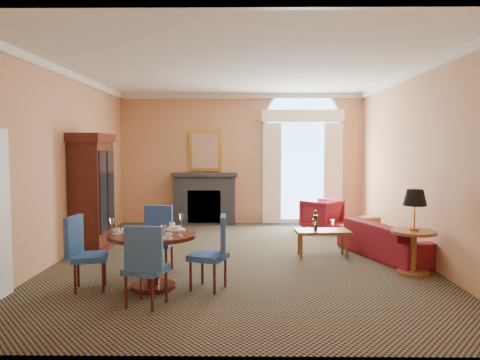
{
  "coord_description": "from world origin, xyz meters",
  "views": [
    {
      "loc": [
        0.09,
        -7.84,
        1.88
      ],
      "look_at": [
        0.0,
        0.5,
        1.3
      ],
      "focal_mm": 35.0,
      "sensor_mm": 36.0,
      "label": 1
    }
  ],
  "objects_px": {
    "dining_table": "(153,248)",
    "sofa": "(388,240)",
    "armoire": "(92,194)",
    "coffee_table": "(322,232)",
    "side_table": "(414,222)",
    "armchair": "(322,215)"
  },
  "relations": [
    {
      "from": "dining_table",
      "to": "sofa",
      "type": "relative_size",
      "value": 0.58
    },
    {
      "from": "armoire",
      "to": "dining_table",
      "type": "height_order",
      "value": "armoire"
    },
    {
      "from": "dining_table",
      "to": "coffee_table",
      "type": "relative_size",
      "value": 1.27
    },
    {
      "from": "dining_table",
      "to": "side_table",
      "type": "xyz_separation_m",
      "value": [
        3.74,
        0.76,
        0.23
      ]
    },
    {
      "from": "armoire",
      "to": "dining_table",
      "type": "relative_size",
      "value": 1.8
    },
    {
      "from": "dining_table",
      "to": "coffee_table",
      "type": "xyz_separation_m",
      "value": [
        2.56,
        1.86,
        -0.12
      ]
    },
    {
      "from": "armoire",
      "to": "side_table",
      "type": "xyz_separation_m",
      "value": [
        5.32,
        -1.61,
        -0.26
      ]
    },
    {
      "from": "armchair",
      "to": "coffee_table",
      "type": "distance_m",
      "value": 2.69
    },
    {
      "from": "dining_table",
      "to": "sofa",
      "type": "bearing_deg",
      "value": 26.55
    },
    {
      "from": "dining_table",
      "to": "armoire",
      "type": "bearing_deg",
      "value": 123.75
    },
    {
      "from": "coffee_table",
      "to": "sofa",
      "type": "bearing_deg",
      "value": -3.66
    },
    {
      "from": "dining_table",
      "to": "sofa",
      "type": "distance_m",
      "value": 4.13
    },
    {
      "from": "coffee_table",
      "to": "side_table",
      "type": "relative_size",
      "value": 0.75
    },
    {
      "from": "sofa",
      "to": "side_table",
      "type": "bearing_deg",
      "value": 163.86
    },
    {
      "from": "armchair",
      "to": "sofa",
      "type": "bearing_deg",
      "value": 59.68
    },
    {
      "from": "armoire",
      "to": "armchair",
      "type": "xyz_separation_m",
      "value": [
        4.57,
        2.14,
        -0.68
      ]
    },
    {
      "from": "sofa",
      "to": "coffee_table",
      "type": "bearing_deg",
      "value": 70.28
    },
    {
      "from": "armoire",
      "to": "sofa",
      "type": "bearing_deg",
      "value": -5.72
    },
    {
      "from": "armoire",
      "to": "sofa",
      "type": "relative_size",
      "value": 1.04
    },
    {
      "from": "side_table",
      "to": "sofa",
      "type": "bearing_deg",
      "value": 92.65
    },
    {
      "from": "dining_table",
      "to": "side_table",
      "type": "distance_m",
      "value": 3.82
    },
    {
      "from": "armoire",
      "to": "armchair",
      "type": "distance_m",
      "value": 5.09
    }
  ]
}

